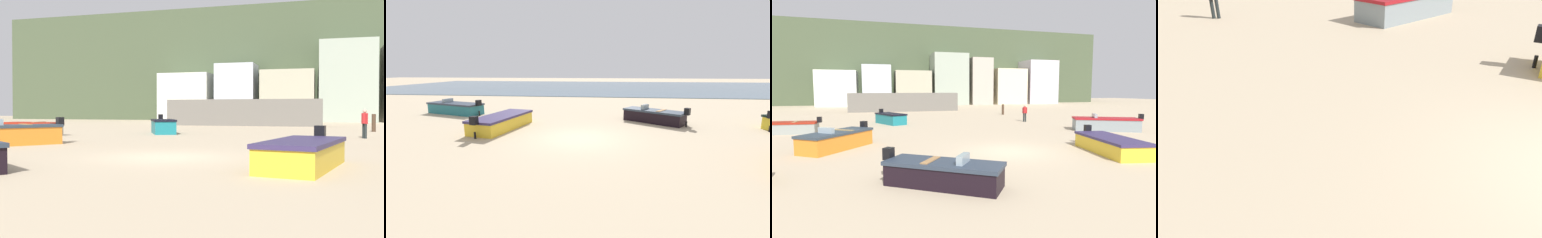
# 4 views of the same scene
# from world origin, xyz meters

# --- Properties ---
(boat_grey_2) EXTENTS (4.82, 3.56, 1.28)m
(boat_grey_2) POSITION_xyz_m (10.10, 5.08, 0.49)
(boat_grey_2) COLOR gray
(boat_grey_2) RESTS_ON ground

